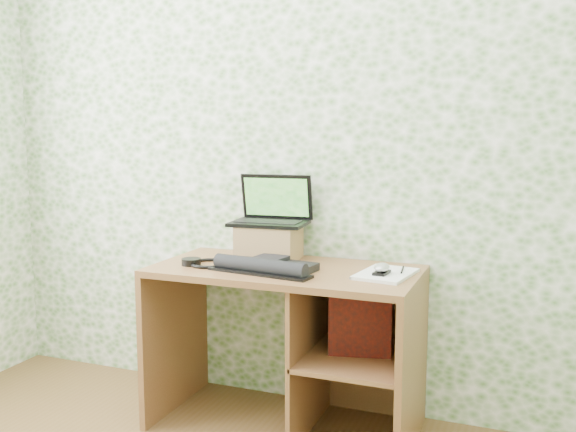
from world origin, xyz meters
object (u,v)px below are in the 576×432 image
at_px(desk, 303,325).
at_px(laptop, 272,212).
at_px(riser, 269,242).
at_px(keyboard, 265,265).
at_px(notepad, 386,274).

relative_size(desk, laptop, 3.22).
relative_size(desk, riser, 4.30).
distance_m(riser, keyboard, 0.25).
bearing_deg(riser, laptop, 90.00).
bearing_deg(laptop, riser, -94.73).
bearing_deg(notepad, keyboard, -160.78).
xyz_separation_m(laptop, keyboard, (0.08, -0.27, -0.20)).
bearing_deg(desk, laptop, 144.87).
relative_size(keyboard, notepad, 1.67).
relative_size(desk, notepad, 4.07).
height_order(laptop, notepad, laptop).
bearing_deg(notepad, laptop, 172.48).
distance_m(desk, riser, 0.43).
xyz_separation_m(riser, notepad, (0.60, -0.13, -0.08)).
relative_size(riser, laptop, 0.75).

